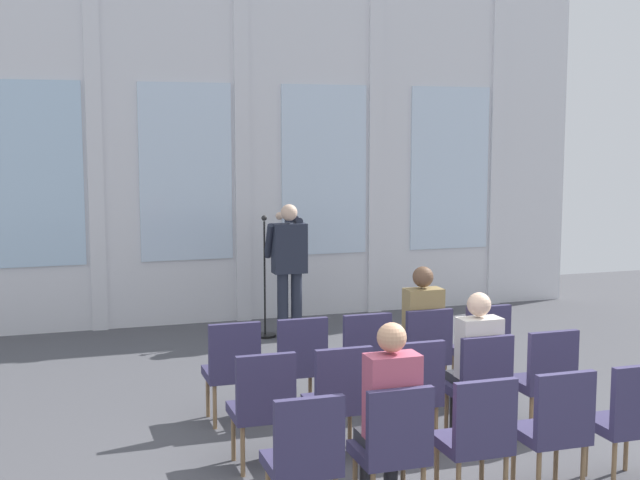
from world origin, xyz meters
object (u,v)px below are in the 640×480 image
(audience_r0_c3, at_px, (421,327))
(chair_r0_c2, at_px, (363,354))
(speaker, at_px, (289,261))
(chair_r1_c4, at_px, (545,375))
(mic_stand, at_px, (265,311))
(chair_r2_c1, at_px, (393,443))
(audience_r1_c3, at_px, (476,358))
(chair_r0_c4, at_px, (482,345))
(chair_r1_c0, at_px, (263,402))
(chair_r2_c3, at_px, (555,424))
(chair_r0_c1, at_px, (299,360))
(chair_r2_c4, at_px, (629,416))
(audience_r2_c1, at_px, (389,409))
(chair_r1_c2, at_px, (411,388))
(chair_r2_c0, at_px, (304,454))
(chair_r2_c2, at_px, (477,433))
(chair_r1_c3, at_px, (480,381))
(chair_r0_c3, at_px, (424,349))
(chair_r0_c0, at_px, (232,365))
(chair_r1_c1, at_px, (339,395))

(audience_r0_c3, bearing_deg, chair_r0_c2, -172.57)
(speaker, relative_size, chair_r1_c4, 1.81)
(audience_r0_c3, xyz_separation_m, chair_r1_c4, (0.62, -1.20, -0.20))
(mic_stand, bearing_deg, chair_r2_c1, -94.93)
(chair_r2_c1, bearing_deg, audience_r1_c3, 44.08)
(chair_r0_c2, relative_size, chair_r0_c4, 1.00)
(speaker, height_order, chair_r2_c1, speaker)
(chair_r1_c0, relative_size, chair_r2_c3, 1.00)
(chair_r0_c1, relative_size, audience_r0_c3, 0.71)
(chair_r2_c1, height_order, chair_r2_c4, same)
(mic_stand, relative_size, audience_r2_c1, 1.16)
(chair_r1_c2, bearing_deg, chair_r1_c4, 0.00)
(chair_r1_c4, height_order, chair_r2_c0, same)
(mic_stand, relative_size, chair_r2_c2, 1.65)
(chair_r1_c3, bearing_deg, chair_r0_c3, 90.00)
(mic_stand, distance_m, chair_r0_c4, 3.44)
(chair_r1_c0, distance_m, chair_r2_c4, 2.72)
(chair_r1_c0, bearing_deg, audience_r2_c1, -59.12)
(chair_r0_c0, bearing_deg, audience_r2_c1, -73.94)
(speaker, bearing_deg, audience_r0_c3, -80.33)
(audience_r0_c3, bearing_deg, chair_r0_c1, -176.27)
(chair_r1_c3, distance_m, audience_r2_c1, 1.63)
(mic_stand, xyz_separation_m, audience_r2_c1, (-0.46, -5.29, 0.41))
(chair_r0_c2, height_order, audience_r0_c3, audience_r0_c3)
(chair_r0_c3, height_order, chair_r2_c0, same)
(chair_r2_c3, distance_m, chair_r2_c4, 0.62)
(chair_r0_c2, xyz_separation_m, chair_r1_c4, (1.24, -1.12, 0.00))
(chair_r1_c1, bearing_deg, chair_r2_c4, -30.98)
(speaker, height_order, audience_r2_c1, speaker)
(chair_r0_c2, xyz_separation_m, chair_r2_c3, (0.62, -2.23, 0.00))
(chair_r0_c2, distance_m, chair_r0_c3, 0.62)
(chair_r0_c4, xyz_separation_m, chair_r1_c1, (-1.86, -1.12, 0.00))
(chair_r0_c0, relative_size, chair_r1_c3, 1.00)
(speaker, height_order, chair_r1_c4, speaker)
(chair_r0_c0, height_order, chair_r2_c2, same)
(chair_r1_c2, relative_size, chair_r1_c3, 1.00)
(chair_r2_c0, height_order, chair_r2_c4, same)
(chair_r0_c0, xyz_separation_m, audience_r0_c3, (1.86, 0.08, 0.20))
(chair_r0_c4, xyz_separation_m, chair_r1_c3, (-0.62, -1.12, 0.00))
(chair_r0_c3, bearing_deg, chair_r1_c4, -60.97)
(chair_r1_c0, xyz_separation_m, chair_r2_c1, (0.62, -1.12, 0.00))
(chair_r0_c2, bearing_deg, chair_r1_c1, -119.03)
(chair_r0_c1, distance_m, chair_r1_c0, 1.28)
(chair_r0_c4, distance_m, chair_r1_c0, 2.72)
(mic_stand, height_order, chair_r2_c4, mic_stand)
(chair_r1_c0, relative_size, audience_r1_c3, 0.74)
(chair_r0_c0, relative_size, chair_r2_c1, 1.00)
(mic_stand, bearing_deg, audience_r0_c3, -75.72)
(chair_r0_c4, height_order, chair_r1_c3, same)
(chair_r0_c3, bearing_deg, chair_r1_c3, -90.00)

